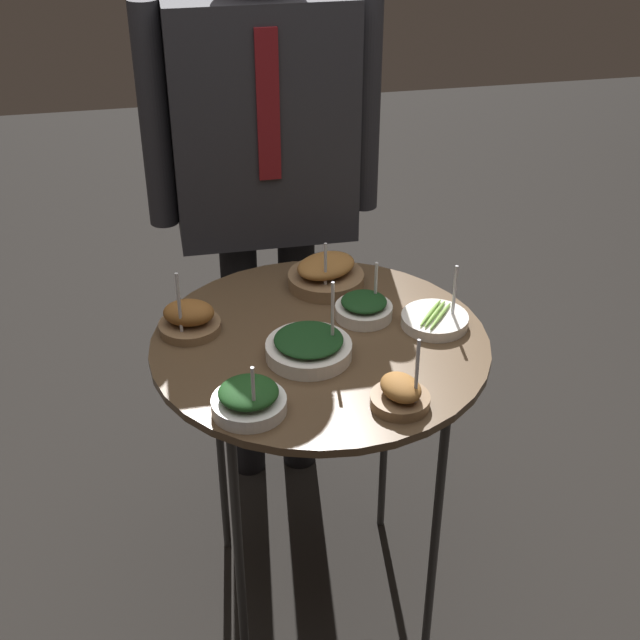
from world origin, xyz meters
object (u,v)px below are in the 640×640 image
(bowl_roast_mid_right, at_px, (326,274))
(bowl_asparagus_far_rim, at_px, (435,320))
(bowl_roast_back_left, at_px, (401,394))
(bowl_spinach_near_rim, at_px, (249,400))
(waiter_figure, at_px, (264,150))
(bowl_roast_mid_left, at_px, (189,319))
(bowl_spinach_front_right, at_px, (364,308))
(bowl_spinach_front_center, at_px, (309,347))
(serving_cart, at_px, (320,361))

(bowl_roast_mid_right, relative_size, bowl_asparagus_far_rim, 1.23)
(bowl_roast_mid_right, xyz_separation_m, bowl_roast_back_left, (0.05, -0.48, -0.00))
(bowl_roast_mid_right, xyz_separation_m, bowl_spinach_near_rim, (-0.23, -0.44, -0.00))
(waiter_figure, bearing_deg, bowl_roast_mid_left, -117.49)
(bowl_asparagus_far_rim, bearing_deg, waiter_figure, 119.63)
(bowl_spinach_front_right, bearing_deg, bowl_roast_back_left, -91.22)
(bowl_spinach_front_center, bearing_deg, serving_cart, 58.83)
(bowl_spinach_front_right, distance_m, bowl_roast_back_left, 0.32)
(bowl_asparagus_far_rim, bearing_deg, bowl_roast_back_left, -119.73)
(serving_cart, xyz_separation_m, bowl_roast_mid_left, (-0.27, 0.09, 0.08))
(bowl_roast_mid_left, distance_m, bowl_asparagus_far_rim, 0.53)
(bowl_roast_back_left, bearing_deg, bowl_spinach_near_rim, 172.27)
(bowl_spinach_near_rim, distance_m, bowl_asparagus_far_rim, 0.49)
(bowl_roast_mid_right, height_order, bowl_spinach_near_rim, bowl_roast_mid_right)
(bowl_roast_mid_left, bearing_deg, serving_cart, -18.85)
(bowl_spinach_front_center, bearing_deg, bowl_spinach_front_right, 41.66)
(bowl_spinach_front_center, height_order, bowl_roast_mid_left, bowl_spinach_front_center)
(bowl_spinach_front_center, relative_size, bowl_roast_back_left, 1.11)
(serving_cart, height_order, bowl_roast_back_left, bowl_roast_back_left)
(serving_cart, xyz_separation_m, bowl_roast_mid_right, (0.06, 0.23, 0.09))
(bowl_spinach_front_center, distance_m, waiter_figure, 0.62)
(bowl_asparagus_far_rim, distance_m, waiter_figure, 0.63)
(bowl_spinach_front_center, height_order, bowl_spinach_front_right, bowl_spinach_front_center)
(bowl_spinach_front_center, distance_m, bowl_spinach_front_right, 0.20)
(serving_cart, distance_m, bowl_spinach_front_right, 0.15)
(bowl_spinach_front_center, relative_size, bowl_spinach_front_right, 1.41)
(bowl_roast_mid_left, height_order, bowl_spinach_near_rim, bowl_roast_mid_left)
(bowl_roast_mid_right, distance_m, bowl_asparagus_far_rim, 0.29)
(bowl_asparagus_far_rim, bearing_deg, bowl_roast_mid_left, 171.33)
(bowl_spinach_front_right, relative_size, waiter_figure, 0.08)
(waiter_figure, bearing_deg, bowl_asparagus_far_rim, -60.37)
(serving_cart, relative_size, bowl_spinach_front_right, 6.18)
(bowl_spinach_near_rim, bearing_deg, bowl_roast_back_left, -7.73)
(bowl_spinach_front_center, bearing_deg, bowl_roast_mid_right, 71.88)
(serving_cart, xyz_separation_m, bowl_spinach_front_center, (-0.03, -0.06, 0.08))
(bowl_roast_back_left, bearing_deg, waiter_figure, 100.47)
(serving_cart, relative_size, waiter_figure, 0.49)
(bowl_spinach_near_rim, bearing_deg, bowl_spinach_front_right, 44.75)
(serving_cart, bearing_deg, bowl_spinach_near_rim, -129.71)
(bowl_roast_mid_right, bearing_deg, waiter_figure, 107.77)
(serving_cart, bearing_deg, waiter_figure, 94.20)
(serving_cart, height_order, bowl_roast_mid_right, bowl_roast_mid_right)
(bowl_spinach_front_right, bearing_deg, bowl_asparagus_far_rim, -23.54)
(bowl_asparagus_far_rim, relative_size, bowl_roast_back_left, 0.91)
(bowl_roast_back_left, relative_size, waiter_figure, 0.10)
(bowl_spinach_front_center, distance_m, bowl_roast_back_left, 0.24)
(waiter_figure, bearing_deg, bowl_roast_mid_right, -72.23)
(bowl_asparagus_far_rim, bearing_deg, bowl_spinach_front_right, 156.46)
(bowl_spinach_front_center, relative_size, waiter_figure, 0.11)
(bowl_asparagus_far_rim, bearing_deg, serving_cart, -177.44)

